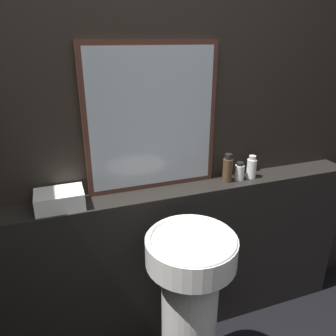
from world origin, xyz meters
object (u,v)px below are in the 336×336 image
Objects in this scene: mirror at (152,119)px; towel_stack at (60,199)px; pedestal_sink at (190,307)px; conditioner_bottle at (239,172)px; lotion_bottle at (252,168)px; shampoo_bottle at (228,169)px.

mirror is 3.32× the size of towel_stack.
pedestal_sink is 4.12× the size of towel_stack.
mirror is at bearing 171.60° from conditioner_bottle.
lotion_bottle is at bearing 36.56° from pedestal_sink.
towel_stack is (-0.49, -0.07, -0.34)m from mirror.
mirror is 0.52m from shampoo_bottle.
pedestal_sink is 0.75m from shampoo_bottle.
lotion_bottle is at bearing 0.00° from towel_stack.
conditioner_bottle is (0.99, 0.00, 0.01)m from towel_stack.
shampoo_bottle reaches higher than conditioner_bottle.
conditioner_bottle is at bearing 0.00° from towel_stack.
lotion_bottle reaches higher than conditioner_bottle.
shampoo_bottle is 0.16m from lotion_bottle.
pedestal_sink is 0.93m from mirror.
pedestal_sink is 0.81m from towel_stack.
mirror is (-0.03, 0.48, 0.80)m from pedestal_sink.
mirror is at bearing 170.03° from shampoo_bottle.
mirror reaches higher than lotion_bottle.
towel_stack is at bearing -171.59° from mirror.
pedestal_sink is 8.89× the size of conditioner_bottle.
lotion_bottle is (0.57, -0.07, -0.31)m from mirror.
conditioner_bottle is 0.78× the size of lotion_bottle.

